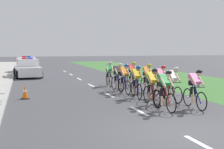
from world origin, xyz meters
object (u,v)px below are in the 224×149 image
cyclist_seventh (124,78)px  cyclist_eleventh (109,73)px  cyclist_lead (165,90)px  traffic_cone_near (25,92)px  cyclist_tenth (132,74)px  police_car_nearest (27,69)px  police_car_second (27,65)px  cyclist_eighth (147,78)px  cyclist_fourth (172,84)px  cyclist_ninth (118,77)px  cyclist_third (152,86)px  cyclist_fifth (136,81)px  cyclist_second (195,88)px  cyclist_sixth (161,81)px

cyclist_seventh → cyclist_eleventh: size_ratio=1.00×
cyclist_lead → traffic_cone_near: bearing=139.7°
cyclist_tenth → cyclist_eleventh: bearing=139.5°
cyclist_seventh → police_car_nearest: size_ratio=0.38×
police_car_nearest → police_car_second: 4.93m
cyclist_tenth → cyclist_eighth: bearing=-90.0°
cyclist_lead → cyclist_fourth: (1.19, 1.60, 0.00)m
cyclist_ninth → cyclist_tenth: bearing=41.9°
traffic_cone_near → police_car_second: bearing=89.0°
cyclist_eleventh → traffic_cone_near: bearing=-146.4°
cyclist_third → cyclist_fourth: same height
cyclist_fifth → police_car_nearest: bearing=111.3°
traffic_cone_near → cyclist_ninth: bearing=13.9°
cyclist_lead → cyclist_eighth: 4.52m
cyclist_fourth → cyclist_fifth: same height
cyclist_eighth → cyclist_ninth: size_ratio=1.00×
cyclist_eighth → traffic_cone_near: size_ratio=2.69×
cyclist_second → cyclist_sixth: (-0.06, 2.80, 0.00)m
cyclist_fourth → cyclist_seventh: (-1.22, 2.84, 0.00)m
cyclist_sixth → cyclist_seventh: size_ratio=1.00×
cyclist_lead → cyclist_fifth: same height
cyclist_fourth → cyclist_ninth: bearing=108.5°
police_car_nearest → cyclist_fifth: bearing=-68.7°
cyclist_ninth → cyclist_tenth: 1.73m
cyclist_second → traffic_cone_near: (-6.23, 4.18, -0.48)m
cyclist_second → cyclist_tenth: size_ratio=1.00×
cyclist_lead → cyclist_seventh: same height
police_car_nearest → police_car_second: size_ratio=1.00×
cyclist_ninth → police_car_second: 15.22m
cyclist_tenth → police_car_nearest: size_ratio=0.38×
cyclist_eleventh → police_car_second: (-4.73, 12.39, -0.11)m
cyclist_tenth → cyclist_ninth: bearing=-138.1°
cyclist_fifth → cyclist_eleventh: size_ratio=1.00×
cyclist_fifth → cyclist_third: bearing=-91.5°
cyclist_second → cyclist_ninth: 5.56m
cyclist_fifth → cyclist_seventh: bearing=92.6°
cyclist_seventh → police_car_second: bearing=106.7°
cyclist_second → traffic_cone_near: size_ratio=2.69×
cyclist_lead → cyclist_fourth: bearing=53.3°
cyclist_lead → cyclist_ninth: 5.39m
cyclist_eleventh → cyclist_second: bearing=-80.8°
cyclist_fifth → cyclist_ninth: 2.47m
cyclist_eighth → police_car_nearest: size_ratio=0.38×
cyclist_third → cyclist_ninth: same height
police_car_nearest → police_car_second: bearing=90.0°
cyclist_fourth → police_car_nearest: size_ratio=0.38×
cyclist_lead → cyclist_sixth: (1.23, 2.80, 0.00)m
cyclist_lead → police_car_second: (-4.66, 19.91, -0.11)m
cyclist_sixth → police_car_second: (-5.89, 17.11, -0.11)m
cyclist_ninth → traffic_cone_near: 5.04m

